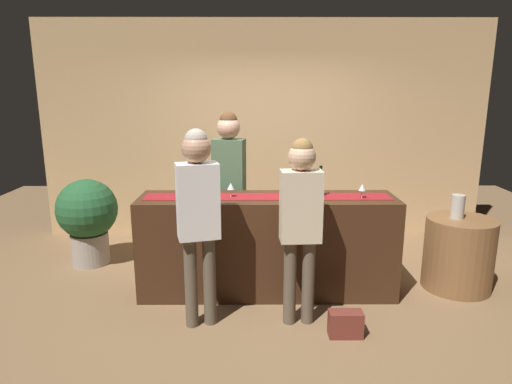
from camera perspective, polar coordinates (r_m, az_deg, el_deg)
ground_plane at (r=4.64m, az=1.42°, el=-12.56°), size 10.00×10.00×0.00m
back_wall at (r=6.10m, az=0.97°, el=7.87°), size 6.00×0.12×2.90m
bar_counter at (r=4.45m, az=1.46°, el=-6.83°), size 2.50×0.60×0.99m
counter_runner_cloth at (r=4.30m, az=1.50°, el=-0.61°), size 2.38×0.28×0.01m
wine_bottle_green at (r=4.35m, az=8.27°, el=0.91°), size 0.07×0.07×0.30m
wine_bottle_amber at (r=4.39m, az=5.91°, el=1.09°), size 0.07×0.07×0.30m
wine_glass_near_customer at (r=4.34m, az=13.48°, el=0.53°), size 0.07×0.07×0.14m
wine_glass_mid_counter at (r=4.27m, az=-3.27°, el=0.69°), size 0.07×0.07×0.14m
wine_glass_far_end at (r=4.29m, az=-9.72°, el=0.58°), size 0.07×0.07×0.14m
bartender at (r=4.85m, az=-3.48°, el=2.39°), size 0.37×0.26×1.77m
customer_sipping at (r=3.72m, az=5.76°, el=-2.78°), size 0.35×0.23×1.63m
customer_browsing at (r=3.69m, az=-7.45°, el=-2.01°), size 0.38×0.28×1.71m
round_side_table at (r=5.02m, az=24.56°, el=-7.21°), size 0.68×0.68×0.74m
vase_on_side_table at (r=4.88m, az=24.48°, el=-1.72°), size 0.13×0.13×0.24m
potted_plant_tall at (r=5.48m, az=-20.82°, el=-2.86°), size 0.69×0.69×1.01m
handbag at (r=3.91m, az=11.43°, el=-16.27°), size 0.28×0.14×0.22m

